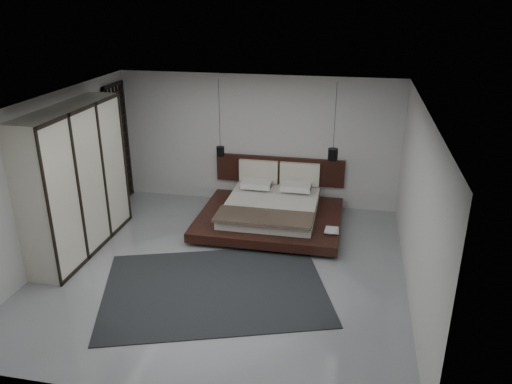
% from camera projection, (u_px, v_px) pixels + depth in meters
% --- Properties ---
extents(floor, '(6.00, 6.00, 0.00)m').
position_uv_depth(floor, '(224.00, 268.00, 8.45)').
color(floor, gray).
rests_on(floor, ground).
extents(ceiling, '(6.00, 6.00, 0.00)m').
position_uv_depth(ceiling, '(219.00, 105.00, 7.41)').
color(ceiling, white).
rests_on(ceiling, wall_back).
extents(wall_back, '(6.00, 0.00, 6.00)m').
position_uv_depth(wall_back, '(258.00, 141.00, 10.66)').
color(wall_back, '#BBBBB9').
rests_on(wall_back, floor).
extents(wall_front, '(6.00, 0.00, 6.00)m').
position_uv_depth(wall_front, '(147.00, 297.00, 5.20)').
color(wall_front, '#BBBBB9').
rests_on(wall_front, floor).
extents(wall_left, '(0.00, 6.00, 6.00)m').
position_uv_depth(wall_left, '(51.00, 179.00, 8.48)').
color(wall_left, '#BBBBB9').
rests_on(wall_left, floor).
extents(wall_right, '(0.00, 6.00, 6.00)m').
position_uv_depth(wall_right, '(417.00, 207.00, 7.38)').
color(wall_right, '#BBBBB9').
rests_on(wall_right, floor).
extents(lattice_screen, '(0.05, 0.90, 2.60)m').
position_uv_depth(lattice_screen, '(119.00, 145.00, 10.73)').
color(lattice_screen, black).
rests_on(lattice_screen, floor).
extents(bed, '(2.78, 2.39, 1.08)m').
position_uv_depth(bed, '(271.00, 210.00, 9.99)').
color(bed, black).
rests_on(bed, floor).
extents(book_lower, '(0.24, 0.32, 0.03)m').
position_uv_depth(book_lower, '(326.00, 230.00, 9.19)').
color(book_lower, '#99724C').
rests_on(book_lower, bed).
extents(book_upper, '(0.24, 0.31, 0.02)m').
position_uv_depth(book_upper, '(325.00, 229.00, 9.16)').
color(book_upper, '#99724C').
rests_on(book_upper, book_lower).
extents(pendant_left, '(0.16, 0.16, 1.58)m').
position_uv_depth(pendant_left, '(220.00, 151.00, 10.21)').
color(pendant_left, black).
rests_on(pendant_left, ceiling).
extents(pendant_right, '(0.19, 0.19, 1.52)m').
position_uv_depth(pendant_right, '(333.00, 154.00, 9.77)').
color(pendant_right, black).
rests_on(pendant_right, ceiling).
extents(wardrobe, '(0.62, 2.65, 2.60)m').
position_uv_depth(wardrobe, '(76.00, 181.00, 8.69)').
color(wardrobe, beige).
rests_on(wardrobe, floor).
extents(rug, '(4.05, 3.42, 0.01)m').
position_uv_depth(rug, '(215.00, 288.00, 7.87)').
color(rug, black).
rests_on(rug, floor).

